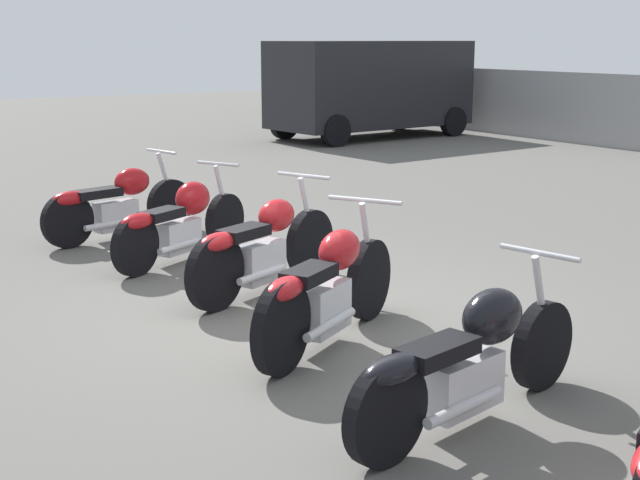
{
  "coord_description": "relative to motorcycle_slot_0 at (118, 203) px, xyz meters",
  "views": [
    {
      "loc": [
        6.16,
        -3.82,
        2.31
      ],
      "look_at": [
        0.0,
        0.11,
        0.65
      ],
      "focal_mm": 50.0,
      "sensor_mm": 36.0,
      "label": 1
    }
  ],
  "objects": [
    {
      "name": "parked_van",
      "position": [
        -7.38,
        8.95,
        0.83
      ],
      "size": [
        2.52,
        4.99,
        2.25
      ],
      "rotation": [
        0.0,
        0.0,
        0.09
      ],
      "color": "black",
      "rests_on": "ground_plane"
    },
    {
      "name": "motorcycle_slot_4",
      "position": [
        6.13,
        -0.03,
        -0.0
      ],
      "size": [
        0.73,
        2.16,
        0.97
      ],
      "rotation": [
        0.0,
        0.0,
        0.21
      ],
      "color": "black",
      "rests_on": "ground_plane"
    },
    {
      "name": "motorcycle_slot_3",
      "position": [
        4.45,
        0.03,
        0.02
      ],
      "size": [
        1.17,
        1.9,
        1.05
      ],
      "rotation": [
        0.0,
        0.0,
        0.52
      ],
      "color": "black",
      "rests_on": "ground_plane"
    },
    {
      "name": "motorcycle_slot_0",
      "position": [
        0.0,
        0.0,
        0.0
      ],
      "size": [
        0.72,
        2.01,
        0.99
      ],
      "rotation": [
        0.0,
        0.0,
        0.23
      ],
      "color": "black",
      "rests_on": "ground_plane"
    },
    {
      "name": "motorcycle_slot_1",
      "position": [
        1.39,
        0.18,
        0.0
      ],
      "size": [
        1.07,
        1.91,
        0.98
      ],
      "rotation": [
        0.0,
        0.0,
        0.47
      ],
      "color": "black",
      "rests_on": "ground_plane"
    },
    {
      "name": "ground_plane",
      "position": [
        3.75,
        0.31,
        -0.42
      ],
      "size": [
        60.0,
        60.0,
        0.0
      ],
      "primitive_type": "plane",
      "color": "#5B5954"
    },
    {
      "name": "motorcycle_slot_2",
      "position": [
        2.94,
        0.31,
        0.01
      ],
      "size": [
        0.97,
        1.95,
        1.04
      ],
      "rotation": [
        0.0,
        0.0,
        0.39
      ],
      "color": "black",
      "rests_on": "ground_plane"
    }
  ]
}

